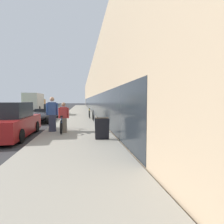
% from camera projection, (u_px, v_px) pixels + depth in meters
% --- Properties ---
extents(sidewalk_slab, '(3.47, 70.00, 0.15)m').
position_uv_depth(sidewalk_slab, '(80.00, 111.00, 26.98)').
color(sidewalk_slab, gray).
rests_on(sidewalk_slab, ground).
extents(storefront_facade, '(10.01, 70.00, 7.15)m').
position_uv_depth(storefront_facade, '(113.00, 92.00, 35.78)').
color(storefront_facade, tan).
rests_on(storefront_facade, ground).
extents(lawn_strip, '(4.50, 70.00, 0.03)m').
position_uv_depth(lawn_strip, '(6.00, 111.00, 28.84)').
color(lawn_strip, '#478438').
rests_on(lawn_strip, ground).
extents(tandem_bicycle, '(0.52, 2.31, 0.87)m').
position_uv_depth(tandem_bicycle, '(63.00, 124.00, 9.11)').
color(tandem_bicycle, black).
rests_on(tandem_bicycle, sidewalk_slab).
extents(person_rider, '(0.52, 0.20, 1.52)m').
position_uv_depth(person_rider, '(64.00, 117.00, 8.82)').
color(person_rider, '#756B5B').
rests_on(person_rider, sidewalk_slab).
extents(person_bystander, '(0.61, 0.24, 1.80)m').
position_uv_depth(person_bystander, '(52.00, 114.00, 9.12)').
color(person_bystander, '#33384C').
rests_on(person_bystander, sidewalk_slab).
extents(bike_rack_hoop, '(0.05, 0.60, 0.84)m').
position_uv_depth(bike_rack_hoop, '(94.00, 115.00, 13.05)').
color(bike_rack_hoop, gray).
rests_on(bike_rack_hoop, sidewalk_slab).
extents(cruiser_bike_nearest, '(0.52, 1.68, 0.84)m').
position_uv_depth(cruiser_bike_nearest, '(93.00, 116.00, 14.10)').
color(cruiser_bike_nearest, black).
rests_on(cruiser_bike_nearest, sidewalk_slab).
extents(cruiser_bike_middle, '(0.52, 1.79, 0.91)m').
position_uv_depth(cruiser_bike_middle, '(89.00, 114.00, 16.23)').
color(cruiser_bike_middle, black).
rests_on(cruiser_bike_middle, sidewalk_slab).
extents(sandwich_board_sign, '(0.56, 0.56, 0.90)m').
position_uv_depth(sandwich_board_sign, '(102.00, 128.00, 7.31)').
color(sandwich_board_sign, black).
rests_on(sandwich_board_sign, sidewalk_slab).
extents(parked_sedan_curbside, '(1.98, 4.34, 1.68)m').
position_uv_depth(parked_sedan_curbside, '(9.00, 122.00, 8.27)').
color(parked_sedan_curbside, maroon).
rests_on(parked_sedan_curbside, ground).
extents(vintage_roadster_curbside, '(1.83, 4.35, 1.07)m').
position_uv_depth(vintage_roadster_curbside, '(41.00, 116.00, 14.24)').
color(vintage_roadster_curbside, black).
rests_on(vintage_roadster_curbside, ground).
extents(parked_sedan_far, '(1.73, 4.61, 1.39)m').
position_uv_depth(parked_sedan_far, '(53.00, 111.00, 19.70)').
color(parked_sedan_far, '#4C5156').
rests_on(parked_sedan_far, ground).
extents(moving_truck, '(2.42, 7.20, 2.99)m').
position_uv_depth(moving_truck, '(35.00, 102.00, 30.86)').
color(moving_truck, orange).
rests_on(moving_truck, ground).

